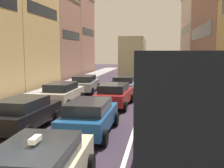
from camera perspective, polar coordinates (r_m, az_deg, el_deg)
The scene contains 15 objects.
sidewalk_left at distance 26.17m, azimuth -11.66°, elevation -0.97°, with size 2.60×64.00×0.14m, color #979797.
lane_stripe_left at distance 24.83m, azimuth -0.82°, elevation -1.40°, with size 0.16×60.00×0.01m, color silver.
lane_stripe_right at distance 24.45m, azimuth 7.04°, elevation -1.58°, with size 0.16×60.00×0.01m, color silver.
building_row_left at distance 29.51m, azimuth -20.92°, elevation 12.03°, with size 7.20×43.90×13.93m.
removalist_box_truck at distance 6.81m, azimuth 17.72°, elevation -7.07°, with size 2.78×7.73×3.58m.
sedan_centre_lane_second at distance 11.88m, azimuth -4.68°, elevation -6.68°, with size 2.07×4.30×1.49m.
wagon_left_lane_second at distance 13.06m, azimuth -17.79°, elevation -5.74°, with size 2.21×4.37×1.49m.
hatchback_centre_lane_third at distance 17.66m, azimuth 0.53°, elevation -2.18°, with size 2.24×4.39×1.49m.
sedan_left_lane_third at distance 18.55m, azimuth -10.36°, elevation -1.86°, with size 2.10×4.32×1.49m.
coupe_centre_lane_fourth at distance 23.00m, azimuth 2.73°, elevation -0.08°, with size 2.22×4.38×1.49m.
sedan_left_lane_fourth at distance 23.72m, azimuth -5.68°, elevation 0.11°, with size 2.25×4.39×1.49m.
sedan_right_lane_behind_truck at distance 13.66m, azimuth 12.01°, elevation -5.02°, with size 2.06×4.30×1.49m.
wagon_right_lane_far at distance 19.29m, azimuth 11.90°, elevation -1.56°, with size 2.10×4.32×1.49m.
bus_mid_queue_primary at distance 32.79m, azimuth 4.58°, elevation 5.54°, with size 2.94×10.54×5.06m.
bus_far_queue_secondary at distance 44.28m, azimuth 6.25°, elevation 4.48°, with size 2.87×10.52×2.90m.
Camera 1 is at (2.71, -4.17, 3.57)m, focal length 43.89 mm.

